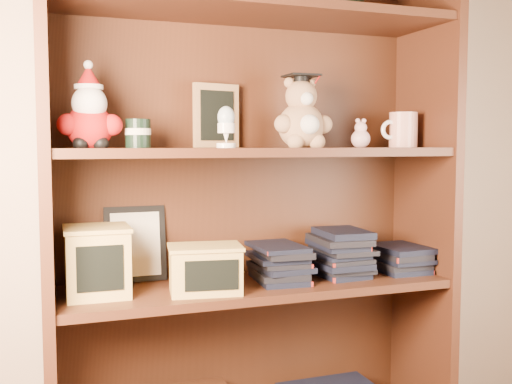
{
  "coord_description": "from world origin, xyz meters",
  "views": [
    {
      "loc": [
        -0.7,
        -0.34,
        0.96
      ],
      "look_at": [
        -0.11,
        1.3,
        0.82
      ],
      "focal_mm": 42.0,
      "sensor_mm": 36.0,
      "label": 1
    }
  ],
  "objects_px": {
    "bookcase": "(250,204)",
    "teacher_mug": "(403,130)",
    "treats_box": "(97,261)",
    "grad_teddy_bear": "(302,119)"
  },
  "relations": [
    {
      "from": "treats_box",
      "to": "bookcase",
      "type": "bearing_deg",
      "value": 6.46
    },
    {
      "from": "bookcase",
      "to": "teacher_mug",
      "type": "relative_size",
      "value": 12.75
    },
    {
      "from": "treats_box",
      "to": "teacher_mug",
      "type": "bearing_deg",
      "value": 0.05
    },
    {
      "from": "bookcase",
      "to": "treats_box",
      "type": "height_order",
      "value": "bookcase"
    },
    {
      "from": "bookcase",
      "to": "treats_box",
      "type": "distance_m",
      "value": 0.48
    },
    {
      "from": "bookcase",
      "to": "teacher_mug",
      "type": "distance_m",
      "value": 0.55
    },
    {
      "from": "teacher_mug",
      "to": "treats_box",
      "type": "bearing_deg",
      "value": -179.95
    },
    {
      "from": "teacher_mug",
      "to": "treats_box",
      "type": "relative_size",
      "value": 0.67
    },
    {
      "from": "bookcase",
      "to": "grad_teddy_bear",
      "type": "distance_m",
      "value": 0.3
    },
    {
      "from": "bookcase",
      "to": "grad_teddy_bear",
      "type": "height_order",
      "value": "bookcase"
    }
  ]
}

